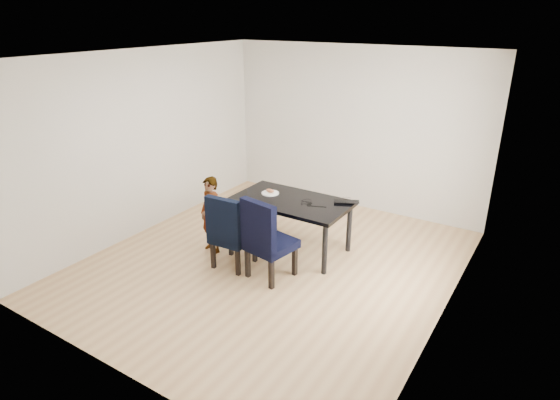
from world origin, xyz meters
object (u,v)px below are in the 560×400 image
Objects in this scene: plate at (270,193)px; dining_table at (291,225)px; chair_left at (233,230)px; laptop at (347,201)px; child at (211,215)px; chair_right at (271,238)px.

dining_table is at bearing -6.42° from plate.
laptop is at bearing 43.61° from chair_left.
chair_left is 0.93× the size of child.
child is at bearing 159.42° from chair_left.
chair_right is at bearing -1.05° from chair_left.
chair_right is (0.58, 0.03, 0.03)m from chair_left.
chair_left is 0.94× the size of chair_right.
dining_table is 6.42× the size of plate.
chair_right reaches higher than plate.
plate is (-0.56, 0.82, 0.21)m from chair_right.
plate is at bearing 173.58° from dining_table.
chair_left is 1.59m from laptop.
laptop is at bearing 16.28° from plate.
chair_left is 3.01× the size of laptop.
chair_right is 1.25m from laptop.
plate reaches higher than dining_table.
dining_table is at bearing 112.40° from chair_right.
laptop is at bearing 27.69° from dining_table.
chair_right is 0.99× the size of child.
child is at bearing -127.16° from plate.
chair_left is 0.53m from child.
laptop is (1.07, 1.16, 0.25)m from chair_left.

